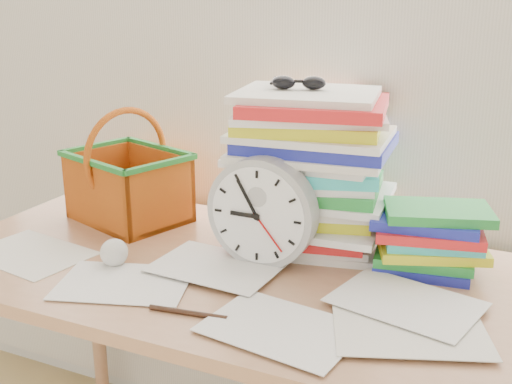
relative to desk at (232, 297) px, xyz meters
The scene contains 10 objects.
curtain 0.73m from the desk, 90.00° to the left, with size 2.40×0.01×2.50m, color silver.
desk is the anchor object (origin of this frame).
paper_stack 0.34m from the desk, 61.58° to the left, with size 0.37×0.30×0.37m, color white, non-canonical shape.
clock 0.21m from the desk, 36.56° to the left, with size 0.25×0.25×0.05m, color #A8A9AA.
sunglasses 0.51m from the desk, 71.34° to the left, with size 0.14×0.12×0.04m, color black, non-canonical shape.
book_stack 0.46m from the desk, 22.80° to the left, with size 0.25×0.19×0.15m, color white, non-canonical shape.
basket 0.48m from the desk, 157.21° to the left, with size 0.30×0.23×0.30m, color #CF5E14, non-canonical shape.
crumpled_ball 0.29m from the desk, 157.12° to the right, with size 0.06×0.06×0.06m, color silver.
pen 0.25m from the desk, 84.02° to the right, with size 0.01×0.01×0.16m, color black.
scattered_papers 0.08m from the desk, ahead, with size 1.26×0.42×0.02m, color white, non-canonical shape.
Camera 1 is at (0.60, 0.42, 1.35)m, focal length 45.00 mm.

